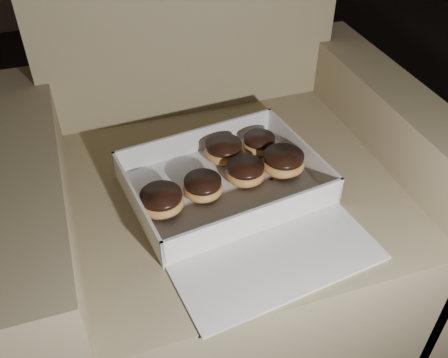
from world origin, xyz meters
name	(u,v)px	position (x,y,z in m)	size (l,w,h in m)	color
armchair	(222,202)	(-0.38, 0.39, 0.29)	(0.87, 0.74, 0.91)	#8D825A
bakery_box	(234,196)	(-0.40, 0.26, 0.42)	(0.42, 0.48, 0.06)	silver
donut_a	(203,187)	(-0.46, 0.29, 0.44)	(0.08, 0.08, 0.04)	#C48B44
donut_b	(224,151)	(-0.38, 0.38, 0.44)	(0.08, 0.08, 0.04)	#C48B44
donut_c	(245,172)	(-0.36, 0.30, 0.44)	(0.08, 0.08, 0.04)	#C48B44
donut_d	(283,162)	(-0.28, 0.31, 0.44)	(0.09, 0.09, 0.04)	#C48B44
donut_e	(259,143)	(-0.30, 0.39, 0.43)	(0.07, 0.07, 0.04)	#C48B44
donut_f	(162,201)	(-0.54, 0.27, 0.44)	(0.08, 0.08, 0.04)	#C48B44
crumb_a	(207,200)	(-0.45, 0.27, 0.42)	(0.01, 0.01, 0.00)	black
crumb_b	(248,221)	(-0.40, 0.19, 0.42)	(0.01, 0.01, 0.00)	black
crumb_c	(276,214)	(-0.34, 0.19, 0.42)	(0.01, 0.01, 0.00)	black
crumb_d	(271,179)	(-0.31, 0.29, 0.42)	(0.01, 0.01, 0.00)	black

